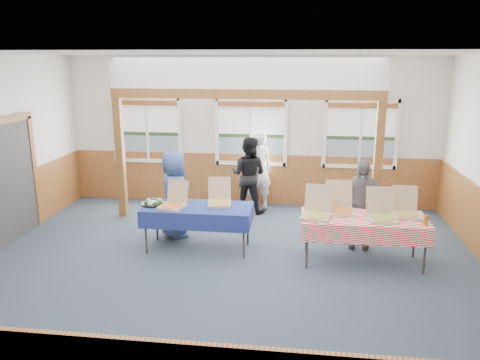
# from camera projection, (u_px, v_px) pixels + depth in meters

# --- Properties ---
(floor) EXTENTS (8.00, 8.00, 0.00)m
(floor) POSITION_uv_depth(u_px,v_px,m) (227.00, 271.00, 7.12)
(floor) COLOR #283441
(floor) RESTS_ON ground
(ceiling) EXTENTS (8.00, 8.00, 0.00)m
(ceiling) POSITION_uv_depth(u_px,v_px,m) (225.00, 54.00, 6.30)
(ceiling) COLOR white
(ceiling) RESTS_ON wall_back
(wall_back) EXTENTS (8.00, 0.00, 8.00)m
(wall_back) POSITION_uv_depth(u_px,v_px,m) (251.00, 132.00, 10.07)
(wall_back) COLOR silver
(wall_back) RESTS_ON floor
(wall_front) EXTENTS (8.00, 0.00, 8.00)m
(wall_front) POSITION_uv_depth(u_px,v_px,m) (151.00, 281.00, 3.36)
(wall_front) COLOR silver
(wall_front) RESTS_ON floor
(wainscot_back) EXTENTS (7.98, 0.05, 1.10)m
(wainscot_back) POSITION_uv_depth(u_px,v_px,m) (251.00, 179.00, 10.31)
(wainscot_back) COLOR brown
(wainscot_back) RESTS_ON floor
(cased_opening) EXTENTS (0.06, 1.30, 2.10)m
(cased_opening) POSITION_uv_depth(u_px,v_px,m) (11.00, 181.00, 8.20)
(cased_opening) COLOR #313131
(cased_opening) RESTS_ON wall_left
(window_left) EXTENTS (1.56, 0.10, 1.46)m
(window_left) POSITION_uv_depth(u_px,v_px,m) (147.00, 126.00, 10.29)
(window_left) COLOR white
(window_left) RESTS_ON wall_back
(window_mid) EXTENTS (1.56, 0.10, 1.46)m
(window_mid) POSITION_uv_depth(u_px,v_px,m) (251.00, 128.00, 10.01)
(window_mid) COLOR white
(window_mid) RESTS_ON wall_back
(window_right) EXTENTS (1.56, 0.10, 1.46)m
(window_right) POSITION_uv_depth(u_px,v_px,m) (361.00, 130.00, 9.73)
(window_right) COLOR white
(window_right) RESTS_ON wall_back
(post_left) EXTENTS (0.15, 0.15, 2.40)m
(post_left) POSITION_uv_depth(u_px,v_px,m) (120.00, 158.00, 9.33)
(post_left) COLOR brown
(post_left) RESTS_ON floor
(post_right) EXTENTS (0.15, 0.15, 2.40)m
(post_right) POSITION_uv_depth(u_px,v_px,m) (378.00, 165.00, 8.72)
(post_right) COLOR brown
(post_right) RESTS_ON floor
(cross_beam) EXTENTS (5.15, 0.18, 0.18)m
(cross_beam) POSITION_uv_depth(u_px,v_px,m) (245.00, 94.00, 8.69)
(cross_beam) COLOR brown
(cross_beam) RESTS_ON post_left
(table_left) EXTENTS (1.96, 1.48, 0.76)m
(table_left) POSITION_uv_depth(u_px,v_px,m) (198.00, 210.00, 7.77)
(table_left) COLOR #313131
(table_left) RESTS_ON floor
(table_right) EXTENTS (1.99, 1.05, 0.76)m
(table_right) POSITION_uv_depth(u_px,v_px,m) (364.00, 220.00, 7.24)
(table_right) COLOR #313131
(table_right) RESTS_ON floor
(pizza_box_a) EXTENTS (0.47, 0.54, 0.41)m
(pizza_box_a) POSITION_uv_depth(u_px,v_px,m) (173.00, 204.00, 7.68)
(pizza_box_a) COLOR tan
(pizza_box_a) RESTS_ON table_left
(pizza_box_b) EXTENTS (0.45, 0.52, 0.42)m
(pizza_box_b) POSITION_uv_depth(u_px,v_px,m) (220.00, 200.00, 7.85)
(pizza_box_b) COLOR tan
(pizza_box_b) RESTS_ON table_left
(pizza_box_c) EXTENTS (0.51, 0.59, 0.46)m
(pizza_box_c) POSITION_uv_depth(u_px,v_px,m) (316.00, 213.00, 7.21)
(pizza_box_c) COLOR tan
(pizza_box_c) RESTS_ON table_right
(pizza_box_d) EXTENTS (0.47, 0.55, 0.47)m
(pizza_box_d) POSITION_uv_depth(u_px,v_px,m) (340.00, 208.00, 7.44)
(pizza_box_d) COLOR tan
(pizza_box_d) RESTS_ON table_right
(pizza_box_e) EXTENTS (0.44, 0.53, 0.45)m
(pizza_box_e) POSITION_uv_depth(u_px,v_px,m) (382.00, 215.00, 7.11)
(pizza_box_e) COLOR tan
(pizza_box_e) RESTS_ON table_right
(pizza_box_f) EXTENTS (0.40, 0.49, 0.43)m
(pizza_box_f) POSITION_uv_depth(u_px,v_px,m) (406.00, 212.00, 7.27)
(pizza_box_f) COLOR tan
(pizza_box_f) RESTS_ON table_right
(veggie_tray) EXTENTS (0.41, 0.41, 0.09)m
(veggie_tray) POSITION_uv_depth(u_px,v_px,m) (154.00, 203.00, 7.84)
(veggie_tray) COLOR black
(veggie_tray) RESTS_ON table_left
(drink_glass) EXTENTS (0.07, 0.07, 0.15)m
(drink_glass) POSITION_uv_depth(u_px,v_px,m) (426.00, 220.00, 6.87)
(drink_glass) COLOR #896116
(drink_glass) RESTS_ON table_right
(woman_white) EXTENTS (0.73, 0.62, 1.69)m
(woman_white) POSITION_uv_depth(u_px,v_px,m) (258.00, 170.00, 9.86)
(woman_white) COLOR white
(woman_white) RESTS_ON floor
(woman_black) EXTENTS (0.89, 0.77, 1.59)m
(woman_black) POSITION_uv_depth(u_px,v_px,m) (248.00, 175.00, 9.68)
(woman_black) COLOR black
(woman_black) RESTS_ON floor
(man_blue) EXTENTS (0.77, 0.90, 1.57)m
(man_blue) POSITION_uv_depth(u_px,v_px,m) (175.00, 194.00, 8.34)
(man_blue) COLOR #354E86
(man_blue) RESTS_ON floor
(person_grey) EXTENTS (0.93, 0.45, 1.53)m
(person_grey) POSITION_uv_depth(u_px,v_px,m) (360.00, 204.00, 7.86)
(person_grey) COLOR slate
(person_grey) RESTS_ON floor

